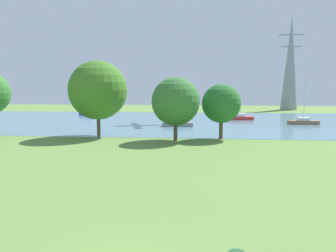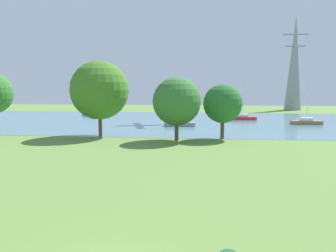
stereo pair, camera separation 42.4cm
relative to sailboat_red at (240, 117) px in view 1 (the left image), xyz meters
name	(u,v)px [view 1 (the left image)]	position (x,y,z in m)	size (l,w,h in m)	color
ground_plane	(173,151)	(-9.99, -31.57, -0.47)	(160.00, 160.00, 0.00)	olive
water_surface	(186,121)	(-9.99, -3.57, -0.46)	(140.00, 40.00, 0.02)	slate
sailboat_red	(240,117)	(0.00, 0.00, 0.00)	(4.82, 1.56, 7.59)	red
sailboat_brown	(303,121)	(9.48, -6.42, 0.00)	(4.83, 1.58, 7.34)	brown
sailboat_blue	(90,113)	(-30.75, 6.28, 0.00)	(5.03, 2.84, 7.66)	blue
sailboat_gray	(177,123)	(-10.94, -11.35, -0.01)	(4.93, 1.99, 6.41)	gray
tree_west_far	(98,90)	(-19.91, -22.82, 5.22)	(7.20, 7.20, 9.30)	brown
tree_mid_shore	(176,102)	(-10.19, -25.24, 3.99)	(5.47, 5.47, 7.21)	brown
tree_west_near	(221,104)	(-4.96, -23.46, 3.69)	(4.56, 4.56, 6.45)	brown
electricity_pylon	(290,63)	(15.94, 28.62, 11.74)	(6.40, 4.40, 24.40)	gray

